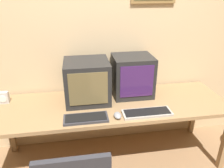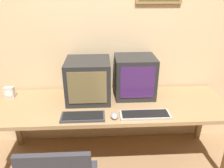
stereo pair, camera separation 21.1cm
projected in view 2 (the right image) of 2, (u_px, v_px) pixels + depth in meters
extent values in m
cube|color=#D1B284|center=(110.00, 36.00, 2.34)|extent=(8.00, 0.05, 2.60)
cube|color=#99754C|center=(112.00, 105.00, 2.21)|extent=(2.34, 0.74, 0.04)
cube|color=#99754C|center=(16.00, 120.00, 2.59)|extent=(0.06, 0.06, 0.67)
cube|color=#99754C|center=(201.00, 115.00, 2.70)|extent=(0.06, 0.06, 0.67)
cube|color=black|center=(88.00, 80.00, 2.22)|extent=(0.44, 0.42, 0.42)
cube|color=brown|center=(87.00, 88.00, 2.02)|extent=(0.36, 0.01, 0.32)
cube|color=black|center=(135.00, 77.00, 2.29)|extent=(0.41, 0.36, 0.43)
cube|color=#3D1E56|center=(137.00, 83.00, 2.12)|extent=(0.34, 0.01, 0.32)
cube|color=#333338|center=(83.00, 117.00, 1.95)|extent=(0.39, 0.17, 0.02)
cube|color=black|center=(83.00, 115.00, 1.95)|extent=(0.36, 0.14, 0.00)
cube|color=#A8A399|center=(145.00, 115.00, 1.98)|extent=(0.46, 0.16, 0.02)
cube|color=black|center=(145.00, 114.00, 1.97)|extent=(0.42, 0.13, 0.00)
ellipsoid|color=gray|center=(114.00, 116.00, 1.95)|extent=(0.07, 0.11, 0.04)
cube|color=#B7B2AD|center=(9.00, 92.00, 2.29)|extent=(0.10, 0.06, 0.12)
cylinder|color=white|center=(8.00, 94.00, 2.27)|extent=(0.07, 0.00, 0.07)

